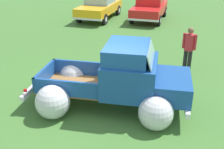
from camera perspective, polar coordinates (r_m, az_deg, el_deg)
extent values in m
plane|color=#3D6B2D|center=(8.31, -0.86, -6.11)|extent=(80.00, 80.00, 0.00)
cylinder|color=black|center=(8.76, 9.65, -1.96)|extent=(0.76, 0.23, 0.76)
cylinder|color=silver|center=(8.76, 9.65, -1.96)|extent=(0.35, 0.24, 0.34)
cylinder|color=black|center=(7.24, 9.08, -8.03)|extent=(0.76, 0.23, 0.76)
cylinder|color=silver|center=(7.24, 9.08, -8.03)|extent=(0.35, 0.24, 0.34)
cylinder|color=black|center=(9.21, -7.99, -0.46)|extent=(0.76, 0.23, 0.76)
cylinder|color=silver|center=(9.21, -7.99, -0.46)|extent=(0.35, 0.24, 0.34)
cylinder|color=black|center=(7.78, -12.05, -5.80)|extent=(0.76, 0.23, 0.76)
cylinder|color=silver|center=(7.78, -12.05, -5.80)|extent=(0.35, 0.24, 0.34)
sphere|color=silver|center=(9.23, -7.91, 0.00)|extent=(0.98, 0.98, 0.96)
sphere|color=silver|center=(7.71, -12.23, -5.59)|extent=(0.98, 0.98, 0.96)
cube|color=olive|center=(8.28, -7.33, -2.19)|extent=(2.08, 1.58, 0.04)
cube|color=#19478C|center=(8.81, -5.96, 1.24)|extent=(2.05, 0.12, 0.50)
cube|color=#19478C|center=(7.57, -9.11, -3.08)|extent=(2.05, 0.12, 0.50)
cube|color=#19478C|center=(7.94, -0.64, -1.35)|extent=(0.11, 1.54, 0.50)
cube|color=#19478C|center=(8.53, -13.71, -0.19)|extent=(0.11, 1.54, 0.50)
cube|color=#19478C|center=(7.75, 3.80, -0.24)|extent=(1.48, 1.73, 0.95)
cube|color=#19478C|center=(7.50, 3.19, 4.68)|extent=(1.18, 1.56, 0.45)
cube|color=#8CADB7|center=(7.45, 8.11, 4.17)|extent=(0.18, 1.46, 0.38)
cube|color=#19478C|center=(7.80, 11.43, -2.19)|extent=(1.28, 1.64, 0.55)
sphere|color=silver|center=(8.77, 9.68, -1.64)|extent=(0.94, 0.94, 0.92)
sphere|color=silver|center=(7.19, 9.09, -7.89)|extent=(0.94, 0.94, 0.92)
cube|color=silver|center=(8.79, -15.33, -1.86)|extent=(0.16, 1.98, 0.14)
cube|color=silver|center=(7.98, 15.11, -4.64)|extent=(0.16, 1.98, 0.14)
sphere|color=red|center=(9.34, -13.18, 1.21)|extent=(0.11, 0.11, 0.11)
sphere|color=red|center=(8.07, -17.59, -3.18)|extent=(0.11, 0.11, 0.11)
cylinder|color=black|center=(17.17, -1.54, 11.42)|extent=(0.26, 0.68, 0.66)
cylinder|color=silver|center=(17.17, -1.54, 11.42)|extent=(0.24, 0.32, 0.30)
cylinder|color=black|center=(17.79, -6.85, 11.72)|extent=(0.26, 0.68, 0.66)
cylinder|color=silver|center=(17.79, -6.85, 11.72)|extent=(0.24, 0.32, 0.30)
cylinder|color=black|center=(19.83, 1.25, 13.21)|extent=(0.26, 0.68, 0.66)
cylinder|color=silver|center=(19.83, 1.25, 13.21)|extent=(0.24, 0.32, 0.30)
cylinder|color=black|center=(20.37, -3.48, 13.48)|extent=(0.26, 0.68, 0.66)
cylinder|color=silver|center=(20.37, -3.48, 13.48)|extent=(0.24, 0.32, 0.30)
cube|color=#F2A819|center=(18.69, -2.61, 13.66)|extent=(2.25, 4.63, 0.55)
cube|color=#8CADB7|center=(18.77, -2.45, 15.26)|extent=(1.76, 2.02, 0.45)
cube|color=silver|center=(20.77, -0.45, 14.08)|extent=(1.89, 0.28, 0.12)
cube|color=silver|center=(16.75, -5.24, 11.41)|extent=(1.89, 0.28, 0.12)
cylinder|color=black|center=(17.13, 9.73, 11.05)|extent=(0.26, 0.68, 0.66)
cylinder|color=silver|center=(17.13, 9.73, 11.05)|extent=(0.24, 0.31, 0.30)
cylinder|color=black|center=(17.42, 4.15, 11.56)|extent=(0.26, 0.68, 0.66)
cylinder|color=silver|center=(17.42, 4.15, 11.56)|extent=(0.24, 0.31, 0.30)
cylinder|color=black|center=(19.75, 10.91, 12.74)|extent=(0.26, 0.68, 0.66)
cylinder|color=silver|center=(19.75, 10.91, 12.74)|extent=(0.24, 0.31, 0.30)
cylinder|color=black|center=(20.00, 6.00, 13.19)|extent=(0.26, 0.68, 0.66)
cylinder|color=silver|center=(20.00, 6.00, 13.19)|extent=(0.24, 0.31, 0.30)
cube|color=red|center=(18.48, 7.80, 13.34)|extent=(2.17, 4.36, 0.55)
cube|color=red|center=(18.55, 7.98, 14.95)|extent=(1.71, 1.90, 0.45)
cube|color=silver|center=(20.53, 8.81, 13.68)|extent=(1.87, 0.26, 0.12)
cube|color=silver|center=(16.54, 6.45, 11.19)|extent=(1.87, 0.26, 0.12)
cylinder|color=black|center=(10.79, 15.81, 2.80)|extent=(0.19, 0.19, 0.81)
cylinder|color=black|center=(10.84, 14.96, 2.99)|extent=(0.19, 0.19, 0.81)
cylinder|color=#B2262D|center=(10.58, 15.81, 6.47)|extent=(0.44, 0.44, 0.61)
cylinder|color=#B2262D|center=(10.52, 16.97, 6.39)|extent=(0.12, 0.12, 0.58)
cylinder|color=#B2262D|center=(10.64, 14.70, 6.85)|extent=(0.12, 0.12, 0.58)
sphere|color=brown|center=(10.46, 16.09, 8.78)|extent=(0.28, 0.28, 0.22)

